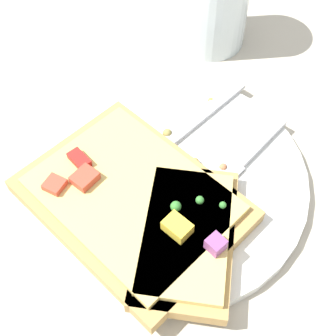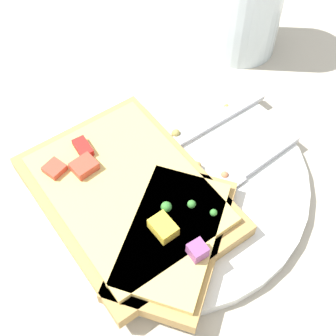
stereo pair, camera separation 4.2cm
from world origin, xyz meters
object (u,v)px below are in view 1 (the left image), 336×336
Objects in this scene: plate at (168,178)px; fork at (161,148)px; pizza_slice_main at (132,199)px; pizza_slice_corner at (187,236)px; knife at (232,168)px.

fork is at bearing -77.81° from plate.
pizza_slice_main reaches higher than plate.
plate is at bearing 21.27° from pizza_slice_corner.
pizza_slice_main is (0.03, 0.03, 0.02)m from plate.
pizza_slice_corner reaches higher than knife.
plate is at bearing 56.33° from fork.
knife is (-0.06, -0.01, 0.01)m from plate.
pizza_slice_main is at bearing -25.77° from knife.
pizza_slice_main is 1.59× the size of pizza_slice_corner.
knife is 0.10m from pizza_slice_main.
pizza_slice_main is at bearing 22.12° from fork.
pizza_slice_corner reaches higher than plate.
pizza_slice_corner is at bearing 6.73° from pizza_slice_main.
pizza_slice_main is (0.09, 0.04, 0.01)m from knife.
plate is 1.15× the size of pizza_slice_main.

